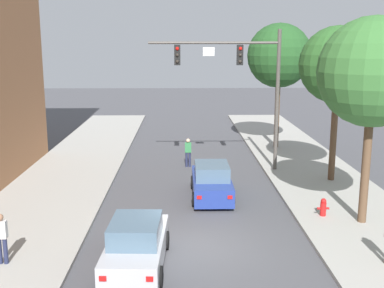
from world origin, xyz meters
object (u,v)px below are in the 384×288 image
(pedestrian_sidewalk_left_walker, at_px, (1,236))
(fire_hydrant, at_px, (323,207))
(traffic_signal_mast, at_px, (241,74))
(street_tree_nearest, at_px, (373,73))
(car_following_silver, at_px, (136,245))
(street_tree_third, at_px, (279,56))
(pedestrian_crossing_road, at_px, (188,151))
(car_lead_blue, at_px, (212,182))
(street_tree_second, at_px, (338,65))

(pedestrian_sidewalk_left_walker, bearing_deg, fire_hydrant, 19.46)
(traffic_signal_mast, bearing_deg, fire_hydrant, -71.00)
(traffic_signal_mast, xyz_separation_m, street_tree_nearest, (3.81, -7.93, 0.52))
(car_following_silver, relative_size, street_tree_nearest, 0.55)
(fire_hydrant, bearing_deg, street_tree_third, 87.13)
(traffic_signal_mast, distance_m, pedestrian_crossing_road, 5.38)
(traffic_signal_mast, distance_m, pedestrian_sidewalk_left_walker, 14.88)
(fire_hydrant, distance_m, street_tree_third, 14.15)
(traffic_signal_mast, distance_m, street_tree_nearest, 8.81)
(fire_hydrant, bearing_deg, street_tree_nearest, -27.33)
(pedestrian_crossing_road, xyz_separation_m, fire_hydrant, (5.28, -8.43, -0.41))
(pedestrian_sidewalk_left_walker, xyz_separation_m, fire_hydrant, (11.27, 3.98, -0.56))
(car_lead_blue, bearing_deg, street_tree_nearest, -32.45)
(car_lead_blue, distance_m, street_tree_third, 12.46)
(car_lead_blue, height_order, pedestrian_crossing_road, pedestrian_crossing_road)
(traffic_signal_mast, height_order, street_tree_nearest, street_tree_nearest)
(pedestrian_crossing_road, relative_size, street_tree_third, 0.20)
(pedestrian_crossing_road, height_order, street_tree_nearest, street_tree_nearest)
(street_tree_second, bearing_deg, street_tree_third, 99.21)
(car_following_silver, xyz_separation_m, pedestrian_sidewalk_left_walker, (-4.18, 0.03, 0.34))
(pedestrian_crossing_road, distance_m, street_tree_second, 9.35)
(car_following_silver, distance_m, street_tree_third, 19.43)
(car_following_silver, relative_size, pedestrian_crossing_road, 2.63)
(pedestrian_crossing_road, bearing_deg, pedestrian_sidewalk_left_walker, -115.76)
(traffic_signal_mast, xyz_separation_m, street_tree_third, (3.15, 5.72, 0.77))
(pedestrian_sidewalk_left_walker, distance_m, street_tree_second, 16.74)
(car_lead_blue, bearing_deg, car_following_silver, -112.06)
(car_lead_blue, xyz_separation_m, street_tree_nearest, (5.61, -3.57, 5.16))
(car_following_silver, distance_m, street_tree_nearest, 10.41)
(pedestrian_sidewalk_left_walker, bearing_deg, street_tree_third, 54.89)
(street_tree_nearest, height_order, street_tree_third, street_tree_third)
(pedestrian_sidewalk_left_walker, height_order, street_tree_second, street_tree_second)
(traffic_signal_mast, xyz_separation_m, street_tree_second, (4.42, -2.12, 0.52))
(car_lead_blue, relative_size, fire_hydrant, 5.89)
(traffic_signal_mast, bearing_deg, street_tree_third, 61.18)
(traffic_signal_mast, distance_m, street_tree_second, 4.93)
(traffic_signal_mast, relative_size, street_tree_nearest, 0.96)
(pedestrian_sidewalk_left_walker, distance_m, street_tree_nearest, 13.87)
(pedestrian_crossing_road, bearing_deg, car_following_silver, -98.27)
(fire_hydrant, distance_m, street_tree_second, 7.68)
(car_following_silver, bearing_deg, pedestrian_crossing_road, 81.73)
(traffic_signal_mast, bearing_deg, pedestrian_crossing_road, 157.05)
(car_lead_blue, bearing_deg, street_tree_third, 63.88)
(street_tree_second, height_order, street_tree_third, street_tree_third)
(street_tree_third, bearing_deg, car_following_silver, -114.50)
(car_following_silver, height_order, pedestrian_sidewalk_left_walker, pedestrian_sidewalk_left_walker)
(pedestrian_sidewalk_left_walker, relative_size, street_tree_nearest, 0.21)
(car_lead_blue, distance_m, pedestrian_sidewalk_left_walker, 9.80)
(traffic_signal_mast, xyz_separation_m, pedestrian_crossing_road, (-2.78, 1.18, -4.45))
(car_lead_blue, height_order, fire_hydrant, car_lead_blue)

